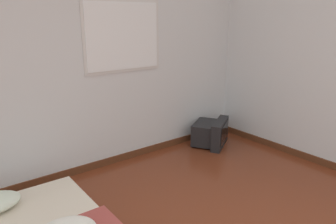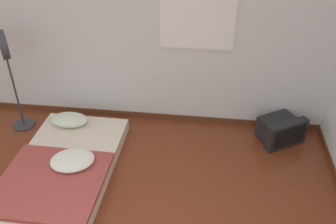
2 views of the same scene
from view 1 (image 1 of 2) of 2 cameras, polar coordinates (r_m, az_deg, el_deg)
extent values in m
cube|color=silver|center=(3.74, -16.94, 8.10)|extent=(7.38, 0.06, 2.60)
cube|color=#562D19|center=(4.07, -15.25, -9.71)|extent=(7.38, 0.02, 0.09)
cube|color=silver|center=(3.97, -7.83, 12.92)|extent=(1.02, 0.01, 0.84)
cube|color=white|center=(3.97, -7.79, 12.92)|extent=(0.95, 0.01, 0.77)
cube|color=black|center=(4.78, 6.51, -3.56)|extent=(0.57, 0.51, 0.30)
cube|color=black|center=(4.73, 9.02, -3.67)|extent=(0.57, 0.42, 0.37)
cube|color=black|center=(4.72, 9.82, -3.66)|extent=(0.42, 0.26, 0.27)
camera|label=2|loc=(2.88, 89.53, 31.33)|focal=40.00mm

